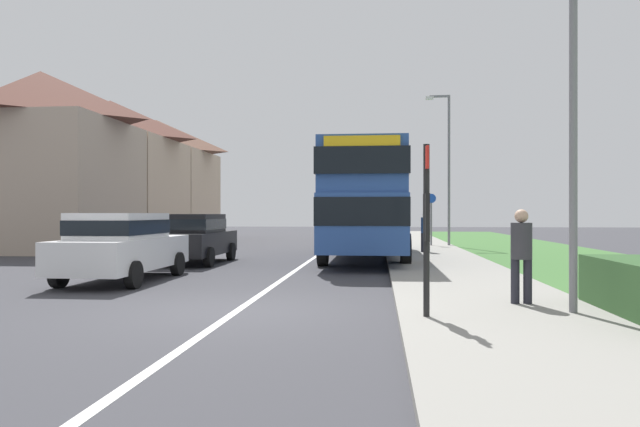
{
  "coord_description": "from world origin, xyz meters",
  "views": [
    {
      "loc": [
        2.31,
        -9.39,
        1.6
      ],
      "look_at": [
        0.75,
        6.17,
        1.6
      ],
      "focal_mm": 32.74,
      "sensor_mm": 36.0,
      "label": 1
    }
  ],
  "objects_px": {
    "bus_stop_sign": "(426,218)",
    "street_lamp_mid": "(447,160)",
    "cycle_route_sign": "(431,217)",
    "double_decker_bus": "(366,198)",
    "street_lamp_near": "(565,59)",
    "parked_car_white": "(122,244)",
    "parked_car_black": "(193,236)",
    "pedestrian_at_stop": "(521,252)",
    "pedestrian_walking_away": "(425,230)"
  },
  "relations": [
    {
      "from": "parked_car_white",
      "to": "pedestrian_at_stop",
      "type": "distance_m",
      "value": 8.97
    },
    {
      "from": "pedestrian_walking_away",
      "to": "cycle_route_sign",
      "type": "bearing_deg",
      "value": 82.38
    },
    {
      "from": "parked_car_black",
      "to": "bus_stop_sign",
      "type": "relative_size",
      "value": 1.6
    },
    {
      "from": "pedestrian_at_stop",
      "to": "street_lamp_mid",
      "type": "distance_m",
      "value": 18.09
    },
    {
      "from": "bus_stop_sign",
      "to": "cycle_route_sign",
      "type": "height_order",
      "value": "bus_stop_sign"
    },
    {
      "from": "double_decker_bus",
      "to": "pedestrian_walking_away",
      "type": "bearing_deg",
      "value": 41.96
    },
    {
      "from": "cycle_route_sign",
      "to": "double_decker_bus",
      "type": "bearing_deg",
      "value": -112.75
    },
    {
      "from": "pedestrian_walking_away",
      "to": "street_lamp_near",
      "type": "distance_m",
      "value": 13.9
    },
    {
      "from": "street_lamp_mid",
      "to": "pedestrian_at_stop",
      "type": "bearing_deg",
      "value": -92.68
    },
    {
      "from": "parked_car_white",
      "to": "cycle_route_sign",
      "type": "height_order",
      "value": "cycle_route_sign"
    },
    {
      "from": "parked_car_black",
      "to": "pedestrian_at_stop",
      "type": "height_order",
      "value": "pedestrian_at_stop"
    },
    {
      "from": "street_lamp_mid",
      "to": "double_decker_bus",
      "type": "bearing_deg",
      "value": -117.07
    },
    {
      "from": "bus_stop_sign",
      "to": "street_lamp_mid",
      "type": "height_order",
      "value": "street_lamp_mid"
    },
    {
      "from": "parked_car_white",
      "to": "street_lamp_near",
      "type": "height_order",
      "value": "street_lamp_near"
    },
    {
      "from": "double_decker_bus",
      "to": "cycle_route_sign",
      "type": "height_order",
      "value": "double_decker_bus"
    },
    {
      "from": "double_decker_bus",
      "to": "street_lamp_near",
      "type": "bearing_deg",
      "value": -74.38
    },
    {
      "from": "parked_car_white",
      "to": "street_lamp_near",
      "type": "distance_m",
      "value": 10.17
    },
    {
      "from": "parked_car_white",
      "to": "street_lamp_mid",
      "type": "height_order",
      "value": "street_lamp_mid"
    },
    {
      "from": "parked_car_black",
      "to": "cycle_route_sign",
      "type": "bearing_deg",
      "value": 48.32
    },
    {
      "from": "parked_car_black",
      "to": "street_lamp_near",
      "type": "relative_size",
      "value": 0.62
    },
    {
      "from": "pedestrian_at_stop",
      "to": "parked_car_white",
      "type": "bearing_deg",
      "value": 158.36
    },
    {
      "from": "double_decker_bus",
      "to": "street_lamp_near",
      "type": "relative_size",
      "value": 1.6
    },
    {
      "from": "pedestrian_walking_away",
      "to": "pedestrian_at_stop",
      "type": "bearing_deg",
      "value": -87.56
    },
    {
      "from": "parked_car_white",
      "to": "bus_stop_sign",
      "type": "xyz_separation_m",
      "value": [
        6.69,
        -4.66,
        0.65
      ]
    },
    {
      "from": "double_decker_bus",
      "to": "parked_car_black",
      "type": "xyz_separation_m",
      "value": [
        -5.45,
        -2.49,
        -1.27
      ]
    },
    {
      "from": "pedestrian_walking_away",
      "to": "bus_stop_sign",
      "type": "relative_size",
      "value": 0.64
    },
    {
      "from": "pedestrian_at_stop",
      "to": "street_lamp_near",
      "type": "xyz_separation_m",
      "value": [
        0.45,
        -0.8,
        2.95
      ]
    },
    {
      "from": "street_lamp_near",
      "to": "double_decker_bus",
      "type": "bearing_deg",
      "value": 105.62
    },
    {
      "from": "street_lamp_mid",
      "to": "cycle_route_sign",
      "type": "bearing_deg",
      "value": -165.58
    },
    {
      "from": "pedestrian_at_stop",
      "to": "street_lamp_mid",
      "type": "relative_size",
      "value": 0.23
    },
    {
      "from": "bus_stop_sign",
      "to": "street_lamp_mid",
      "type": "distance_m",
      "value": 19.48
    },
    {
      "from": "parked_car_black",
      "to": "street_lamp_near",
      "type": "height_order",
      "value": "street_lamp_near"
    },
    {
      "from": "parked_car_black",
      "to": "cycle_route_sign",
      "type": "height_order",
      "value": "cycle_route_sign"
    },
    {
      "from": "pedestrian_at_stop",
      "to": "bus_stop_sign",
      "type": "bearing_deg",
      "value": -140.65
    },
    {
      "from": "parked_car_white",
      "to": "pedestrian_walking_away",
      "type": "height_order",
      "value": "pedestrian_walking_away"
    },
    {
      "from": "pedestrian_at_stop",
      "to": "pedestrian_walking_away",
      "type": "height_order",
      "value": "same"
    },
    {
      "from": "street_lamp_near",
      "to": "pedestrian_at_stop",
      "type": "bearing_deg",
      "value": 119.57
    },
    {
      "from": "street_lamp_mid",
      "to": "parked_car_white",
      "type": "bearing_deg",
      "value": -122.35
    },
    {
      "from": "cycle_route_sign",
      "to": "street_lamp_near",
      "type": "bearing_deg",
      "value": -88.92
    },
    {
      "from": "double_decker_bus",
      "to": "street_lamp_mid",
      "type": "bearing_deg",
      "value": 62.93
    },
    {
      "from": "double_decker_bus",
      "to": "pedestrian_at_stop",
      "type": "bearing_deg",
      "value": -75.53
    },
    {
      "from": "parked_car_black",
      "to": "street_lamp_near",
      "type": "bearing_deg",
      "value": -46.19
    },
    {
      "from": "parked_car_white",
      "to": "street_lamp_mid",
      "type": "xyz_separation_m",
      "value": [
        9.18,
        14.49,
        3.22
      ]
    },
    {
      "from": "parked_car_black",
      "to": "parked_car_white",
      "type": "bearing_deg",
      "value": -91.34
    },
    {
      "from": "parked_car_white",
      "to": "bus_stop_sign",
      "type": "bearing_deg",
      "value": -34.88
    },
    {
      "from": "parked_car_black",
      "to": "pedestrian_at_stop",
      "type": "xyz_separation_m",
      "value": [
        8.23,
        -8.25,
        0.1
      ]
    },
    {
      "from": "street_lamp_near",
      "to": "bus_stop_sign",
      "type": "bearing_deg",
      "value": -165.19
    },
    {
      "from": "bus_stop_sign",
      "to": "parked_car_white",
      "type": "bearing_deg",
      "value": 145.12
    },
    {
      "from": "parked_car_black",
      "to": "bus_stop_sign",
      "type": "bearing_deg",
      "value": -55.6
    },
    {
      "from": "parked_car_white",
      "to": "pedestrian_at_stop",
      "type": "relative_size",
      "value": 2.62
    }
  ]
}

